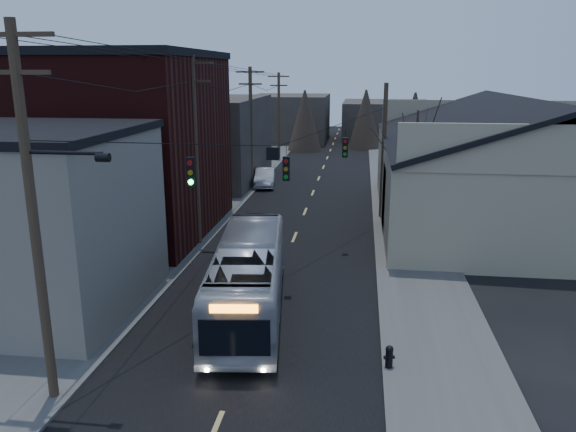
% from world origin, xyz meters
% --- Properties ---
extents(road_surface, '(9.00, 110.00, 0.02)m').
position_xyz_m(road_surface, '(0.00, 30.00, 0.01)').
color(road_surface, black).
rests_on(road_surface, ground).
extents(sidewalk_left, '(4.00, 110.00, 0.12)m').
position_xyz_m(sidewalk_left, '(-6.50, 30.00, 0.06)').
color(sidewalk_left, '#474744').
rests_on(sidewalk_left, ground).
extents(sidewalk_right, '(4.00, 110.00, 0.12)m').
position_xyz_m(sidewalk_right, '(6.50, 30.00, 0.06)').
color(sidewalk_right, '#474744').
rests_on(sidewalk_right, ground).
extents(building_clapboard, '(8.00, 8.00, 7.00)m').
position_xyz_m(building_clapboard, '(-9.00, 9.00, 3.50)').
color(building_clapboard, slate).
rests_on(building_clapboard, ground).
extents(building_brick, '(10.00, 12.00, 10.00)m').
position_xyz_m(building_brick, '(-10.00, 20.00, 5.00)').
color(building_brick, black).
rests_on(building_brick, ground).
extents(building_left_far, '(9.00, 14.00, 7.00)m').
position_xyz_m(building_left_far, '(-9.50, 36.00, 3.50)').
color(building_left_far, '#36302B').
rests_on(building_left_far, ground).
extents(warehouse, '(16.16, 20.60, 7.73)m').
position_xyz_m(warehouse, '(13.00, 25.00, 2.70)').
color(warehouse, tan).
rests_on(warehouse, ground).
extents(building_far_left, '(10.00, 12.00, 6.00)m').
position_xyz_m(building_far_left, '(-6.00, 65.00, 3.00)').
color(building_far_left, '#36302B').
rests_on(building_far_left, ground).
extents(building_far_right, '(12.00, 14.00, 5.00)m').
position_xyz_m(building_far_right, '(7.00, 70.00, 2.50)').
color(building_far_right, '#36302B').
rests_on(building_far_right, ground).
extents(bare_tree, '(0.40, 0.40, 7.20)m').
position_xyz_m(bare_tree, '(6.50, 20.00, 3.60)').
color(bare_tree, black).
rests_on(bare_tree, ground).
extents(utility_lines, '(11.24, 45.28, 10.50)m').
position_xyz_m(utility_lines, '(-3.11, 24.14, 4.95)').
color(utility_lines, '#382B1E').
rests_on(utility_lines, ground).
extents(bus, '(3.72, 10.83, 2.96)m').
position_xyz_m(bus, '(-0.57, 9.67, 1.48)').
color(bus, '#9EA2A9').
rests_on(bus, ground).
extents(parked_car, '(2.08, 4.61, 1.47)m').
position_xyz_m(parked_car, '(-4.13, 34.08, 0.73)').
color(parked_car, '#AEB0B6').
rests_on(parked_car, ground).
extents(fire_hydrant, '(0.36, 0.25, 0.74)m').
position_xyz_m(fire_hydrant, '(4.70, 5.86, 0.52)').
color(fire_hydrant, black).
rests_on(fire_hydrant, sidewalk_right).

